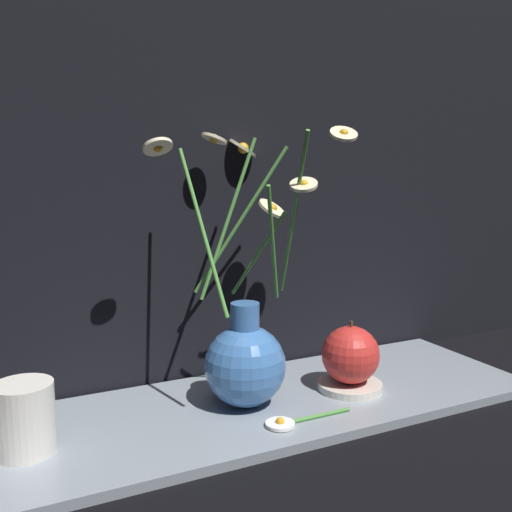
# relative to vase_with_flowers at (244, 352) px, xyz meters

# --- Properties ---
(ground_plane) EXTENTS (6.00, 6.00, 0.00)m
(ground_plane) POSITION_rel_vase_with_flowers_xyz_m (0.02, -0.01, -0.08)
(ground_plane) COLOR black
(shelf) EXTENTS (0.77, 0.25, 0.01)m
(shelf) POSITION_rel_vase_with_flowers_xyz_m (0.02, -0.01, -0.08)
(shelf) COLOR gray
(shelf) RESTS_ON ground_plane
(backdrop_wall) EXTENTS (1.27, 0.02, 1.10)m
(backdrop_wall) POSITION_rel_vase_with_flowers_xyz_m (0.02, 0.13, 0.47)
(backdrop_wall) COLOR black
(backdrop_wall) RESTS_ON ground_plane
(vase_with_flowers) EXTENTS (0.28, 0.23, 0.36)m
(vase_with_flowers) POSITION_rel_vase_with_flowers_xyz_m (0.00, 0.00, 0.00)
(vase_with_flowers) COLOR #3F72B7
(vase_with_flowers) RESTS_ON shelf
(yellow_mug) EXTENTS (0.08, 0.07, 0.08)m
(yellow_mug) POSITION_rel_vase_with_flowers_xyz_m (-0.27, -0.02, -0.03)
(yellow_mug) COLOR silver
(yellow_mug) RESTS_ON shelf
(saucer_plate) EXTENTS (0.09, 0.09, 0.01)m
(saucer_plate) POSITION_rel_vase_with_flowers_xyz_m (0.15, -0.02, -0.06)
(saucer_plate) COLOR silver
(saucer_plate) RESTS_ON shelf
(orange_fruit) EXTENTS (0.08, 0.08, 0.09)m
(orange_fruit) POSITION_rel_vase_with_flowers_xyz_m (0.15, -0.02, -0.02)
(orange_fruit) COLOR red
(orange_fruit) RESTS_ON saucer_plate
(loose_daisy) EXTENTS (0.12, 0.04, 0.01)m
(loose_daisy) POSITION_rel_vase_with_flowers_xyz_m (0.02, -0.08, -0.07)
(loose_daisy) COLOR #4C8E3D
(loose_daisy) RESTS_ON shelf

